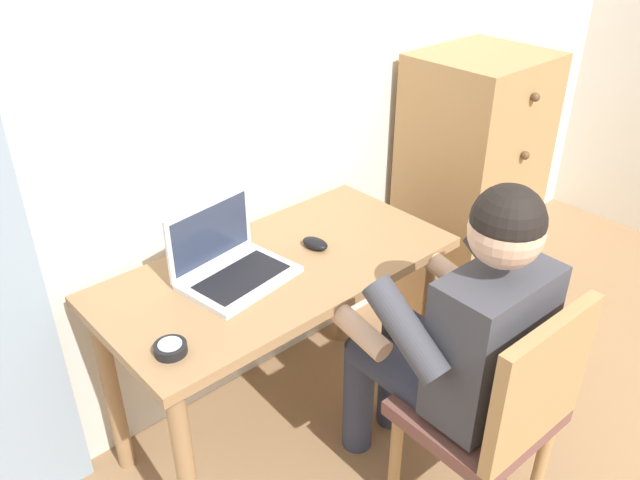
# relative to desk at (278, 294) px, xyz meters

# --- Properties ---
(wall_back) EXTENTS (4.80, 0.05, 2.50)m
(wall_back) POSITION_rel_desk_xyz_m (0.35, 0.36, 0.63)
(wall_back) COLOR silver
(wall_back) RESTS_ON ground_plane
(desk) EXTENTS (1.19, 0.59, 0.73)m
(desk) POSITION_rel_desk_xyz_m (0.00, 0.00, 0.00)
(desk) COLOR #9E754C
(desk) RESTS_ON ground_plane
(dresser) EXTENTS (0.53, 0.50, 1.21)m
(dresser) POSITION_rel_desk_xyz_m (1.16, 0.07, -0.01)
(dresser) COLOR tan
(dresser) RESTS_ON ground_plane
(chair) EXTENTS (0.43, 0.41, 0.87)m
(chair) POSITION_rel_desk_xyz_m (0.23, -0.74, -0.13)
(chair) COLOR brown
(chair) RESTS_ON ground_plane
(person_seated) EXTENTS (0.54, 0.59, 1.19)m
(person_seated) POSITION_rel_desk_xyz_m (0.23, -0.56, 0.05)
(person_seated) COLOR #33384C
(person_seated) RESTS_ON ground_plane
(laptop) EXTENTS (0.37, 0.30, 0.24)m
(laptop) POSITION_rel_desk_xyz_m (-0.15, 0.05, 0.17)
(laptop) COLOR silver
(laptop) RESTS_ON desk
(computer_mouse) EXTENTS (0.07, 0.11, 0.03)m
(computer_mouse) POSITION_rel_desk_xyz_m (0.17, 0.00, 0.13)
(computer_mouse) COLOR black
(computer_mouse) RESTS_ON desk
(desk_clock) EXTENTS (0.09, 0.09, 0.03)m
(desk_clock) POSITION_rel_desk_xyz_m (-0.49, -0.15, 0.13)
(desk_clock) COLOR black
(desk_clock) RESTS_ON desk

